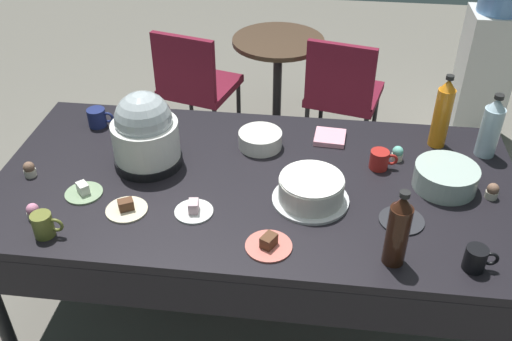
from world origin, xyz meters
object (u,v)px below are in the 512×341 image
object	(u,v)px
maroon_chair_left	(195,82)
maroon_chair_right	(342,90)
ceramic_snack_bowl	(260,140)
cupcake_berry	(493,192)
soda_bottle_orange_juice	(442,113)
cupcake_mint	(397,154)
frosted_layer_cake	(311,190)
coffee_mug_olive	(44,225)
glass_salad_bowl	(446,177)
coffee_mug_navy	(97,118)
cupcake_vanilla	(29,169)
coffee_mug_red	(380,160)
dessert_plate_coral	(269,244)
round_cafe_table	(278,70)
dessert_plate_cream	(126,208)
soda_bottle_water	(491,128)
dessert_plate_sage	(84,192)
coffee_mug_black	(476,259)
slow_cooker	(145,133)
water_cooler	(487,57)
dessert_plate_charcoal	(402,219)
cupcake_lemon	(33,212)
dessert_plate_white	(194,210)
soda_bottle_cola	(398,230)
potluck_table	(256,192)

from	to	relation	value
maroon_chair_left	maroon_chair_right	size ratio (longest dim) A/B	1.00
ceramic_snack_bowl	cupcake_berry	size ratio (longest dim) A/B	2.93
soda_bottle_orange_juice	cupcake_mint	bearing A→B (deg)	-141.76
frosted_layer_cake	coffee_mug_olive	world-z (taller)	frosted_layer_cake
frosted_layer_cake	glass_salad_bowl	xyz separation A→B (m)	(0.54, 0.16, -0.00)
ceramic_snack_bowl	coffee_mug_navy	world-z (taller)	coffee_mug_navy
frosted_layer_cake	ceramic_snack_bowl	size ratio (longest dim) A/B	1.56
cupcake_vanilla	coffee_mug_red	bearing A→B (deg)	9.29
cupcake_berry	maroon_chair_right	size ratio (longest dim) A/B	0.08
dessert_plate_coral	maroon_chair_right	world-z (taller)	maroon_chair_right
cupcake_vanilla	round_cafe_table	world-z (taller)	cupcake_vanilla
glass_salad_bowl	dessert_plate_cream	xyz separation A→B (m)	(-1.25, -0.31, -0.04)
glass_salad_bowl	soda_bottle_water	size ratio (longest dim) A/B	0.87
dessert_plate_sage	coffee_mug_black	size ratio (longest dim) A/B	1.30
slow_cooker	water_cooler	distance (m)	2.49
maroon_chair_left	glass_salad_bowl	bearing A→B (deg)	-44.30
glass_salad_bowl	cupcake_vanilla	xyz separation A→B (m)	(-1.73, -0.13, -0.02)
glass_salad_bowl	dessert_plate_charcoal	xyz separation A→B (m)	(-0.19, -0.24, -0.04)
dessert_plate_charcoal	coffee_mug_black	size ratio (longest dim) A/B	1.48
cupcake_berry	coffee_mug_navy	bearing A→B (deg)	168.74
cupcake_vanilla	maroon_chair_left	xyz separation A→B (m)	(0.38, 1.45, -0.29)
slow_cooker	soda_bottle_water	distance (m)	1.49
frosted_layer_cake	cupcake_lemon	bearing A→B (deg)	-167.21
dessert_plate_cream	coffee_mug_olive	bearing A→B (deg)	-145.54
cupcake_vanilla	soda_bottle_water	world-z (taller)	soda_bottle_water
dessert_plate_cream	round_cafe_table	distance (m)	1.91
dessert_plate_white	water_cooler	size ratio (longest dim) A/B	0.12
maroon_chair_left	cupcake_mint	bearing A→B (deg)	-44.16
dessert_plate_white	dessert_plate_cream	world-z (taller)	dessert_plate_white
ceramic_snack_bowl	soda_bottle_water	world-z (taller)	soda_bottle_water
dessert_plate_white	coffee_mug_black	xyz separation A→B (m)	(1.03, -0.18, 0.03)
maroon_chair_left	coffee_mug_navy	bearing A→B (deg)	-103.29
ceramic_snack_bowl	dessert_plate_sage	bearing A→B (deg)	-146.77
slow_cooker	water_cooler	size ratio (longest dim) A/B	0.28
frosted_layer_cake	maroon_chair_right	distance (m)	1.51
frosted_layer_cake	soda_bottle_orange_juice	world-z (taller)	soda_bottle_orange_juice
soda_bottle_water	soda_bottle_orange_juice	world-z (taller)	soda_bottle_orange_juice
glass_salad_bowl	soda_bottle_cola	bearing A→B (deg)	-117.36
frosted_layer_cake	soda_bottle_water	distance (m)	0.88
dessert_plate_white	dessert_plate_coral	size ratio (longest dim) A/B	0.88
dessert_plate_sage	coffee_mug_navy	xyz separation A→B (m)	(-0.13, 0.53, 0.03)
dessert_plate_charcoal	soda_bottle_orange_juice	world-z (taller)	soda_bottle_orange_juice
cupcake_lemon	soda_bottle_cola	xyz separation A→B (m)	(1.35, -0.07, 0.11)
dessert_plate_sage	dessert_plate_coral	bearing A→B (deg)	-15.70
potluck_table	cupcake_berry	distance (m)	0.96
cupcake_berry	soda_bottle_water	world-z (taller)	soda_bottle_water
soda_bottle_water	slow_cooker	bearing A→B (deg)	-170.16
soda_bottle_water	maroon_chair_left	distance (m)	1.92
dessert_plate_charcoal	maroon_chair_right	distance (m)	1.59
glass_salad_bowl	round_cafe_table	bearing A→B (deg)	118.27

